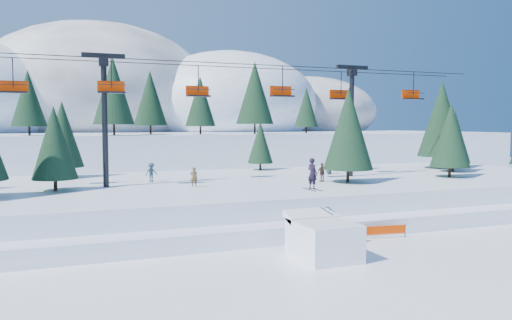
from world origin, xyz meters
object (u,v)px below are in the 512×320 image
object	(u,v)px
banner_near	(385,230)
banner_far	(411,220)
jump_kicker	(323,237)
chairlift	(239,101)

from	to	relation	value
banner_near	banner_far	world-z (taller)	same
jump_kicker	chairlift	bearing A→B (deg)	87.36
chairlift	banner_near	distance (m)	16.99
banner_near	chairlift	bearing A→B (deg)	111.44
banner_near	jump_kicker	bearing A→B (deg)	-155.95
jump_kicker	banner_far	xyz separation A→B (m)	(9.82, 4.88, -0.61)
chairlift	banner_near	world-z (taller)	chairlift
jump_kicker	banner_far	size ratio (longest dim) A/B	1.93
chairlift	banner_near	xyz separation A→B (m)	(5.32, -13.54, -8.78)
jump_kicker	banner_near	bearing A→B (deg)	24.05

